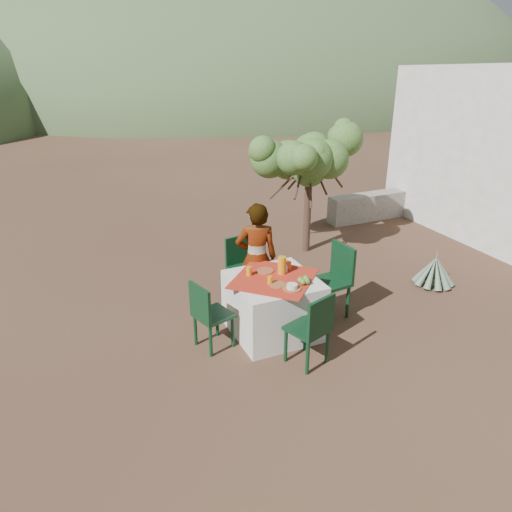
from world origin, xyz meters
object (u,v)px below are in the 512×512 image
at_px(table, 273,305).
at_px(agave, 434,271).
at_px(chair_near, 313,327).
at_px(chair_far, 242,264).
at_px(person, 256,258).
at_px(chair_right, 335,277).
at_px(shrub_tree, 311,163).
at_px(chair_left, 208,313).
at_px(juice_pitcher, 282,265).

bearing_deg(table, agave, 4.07).
bearing_deg(agave, chair_near, -159.49).
distance_m(chair_near, agave, 2.95).
bearing_deg(chair_far, person, -97.94).
relative_size(chair_right, shrub_tree, 0.50).
bearing_deg(chair_left, shrub_tree, -64.91).
xyz_separation_m(chair_far, shrub_tree, (1.75, 1.13, 1.07)).
bearing_deg(table, chair_right, 5.11).
bearing_deg(chair_near, person, -107.05).
xyz_separation_m(chair_left, chair_right, (1.83, 0.11, 0.07)).
relative_size(table, shrub_tree, 0.66).
relative_size(chair_far, chair_near, 0.97).
relative_size(chair_far, agave, 1.33).
bearing_deg(person, chair_far, -72.23).
relative_size(chair_left, shrub_tree, 0.44).
bearing_deg(juice_pitcher, person, 100.65).
height_order(table, agave, table).
height_order(chair_near, chair_left, chair_near).
distance_m(person, shrub_tree, 2.51).
bearing_deg(juice_pitcher, chair_near, -94.11).
relative_size(chair_left, person, 0.56).
bearing_deg(person, agave, -171.66).
relative_size(table, chair_near, 1.44).
distance_m(shrub_tree, agave, 2.67).
bearing_deg(chair_left, table, -104.14).
bearing_deg(shrub_tree, chair_left, -139.45).
bearing_deg(chair_near, table, -102.75).
bearing_deg(chair_far, agave, -27.05).
relative_size(chair_near, chair_right, 0.91).
xyz_separation_m(chair_far, chair_left, (-0.91, -1.15, -0.00)).
bearing_deg(juice_pitcher, chair_left, -174.46).
height_order(chair_far, chair_near, chair_near).
distance_m(chair_far, person, 0.58).
height_order(chair_far, agave, chair_far).
bearing_deg(person, shrub_tree, -119.89).
distance_m(chair_far, juice_pitcher, 1.12).
height_order(chair_right, shrub_tree, shrub_tree).
xyz_separation_m(table, chair_near, (0.08, -0.83, 0.12)).
distance_m(chair_far, shrub_tree, 2.34).
bearing_deg(chair_right, juice_pitcher, -95.65).
relative_size(chair_far, juice_pitcher, 3.88).
height_order(chair_far, chair_left, chair_far).
relative_size(chair_near, shrub_tree, 0.46).
relative_size(table, person, 0.84).
bearing_deg(person, chair_near, 108.46).
bearing_deg(person, juice_pitcher, 117.63).
bearing_deg(table, juice_pitcher, 27.96).
height_order(chair_left, agave, chair_left).
distance_m(chair_left, person, 1.16).
xyz_separation_m(chair_near, person, (-0.04, 1.45, 0.27)).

